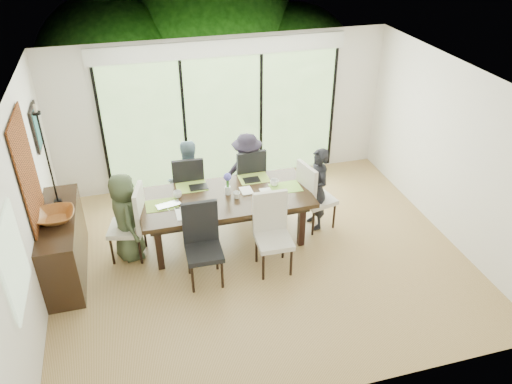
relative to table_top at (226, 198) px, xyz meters
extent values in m
cube|color=olive|center=(0.39, -0.57, -0.78)|extent=(6.00, 5.00, 0.01)
cube|color=white|center=(0.39, -0.57, 1.93)|extent=(6.00, 5.00, 0.01)
cube|color=silver|center=(0.39, 1.94, 0.58)|extent=(6.00, 0.02, 2.70)
cube|color=white|center=(0.39, -3.08, 0.58)|extent=(6.00, 0.02, 2.70)
cube|color=white|center=(-2.62, -0.57, 0.58)|extent=(0.02, 5.00, 2.70)
cube|color=white|center=(3.40, -0.57, 0.58)|extent=(0.02, 5.00, 2.70)
cube|color=#598C3F|center=(0.39, 1.90, 0.43)|extent=(4.20, 0.02, 2.30)
cube|color=white|center=(0.39, 1.89, 1.73)|extent=(4.40, 0.06, 0.28)
cube|color=black|center=(-1.71, 1.89, 0.43)|extent=(0.05, 0.04, 2.30)
cube|color=black|center=(-0.31, 1.89, 0.43)|extent=(0.05, 0.04, 2.30)
cube|color=black|center=(1.09, 1.89, 0.43)|extent=(0.05, 0.04, 2.30)
cube|color=black|center=(2.49, 1.89, 0.43)|extent=(0.05, 0.04, 2.30)
cube|color=#8CAD7F|center=(-2.58, -1.77, 0.73)|extent=(0.02, 0.90, 1.00)
cube|color=brown|center=(0.39, 2.83, -0.82)|extent=(6.00, 1.80, 0.10)
cube|color=brown|center=(0.39, 3.63, -0.22)|extent=(6.00, 0.08, 0.06)
sphere|color=#14380F|center=(-1.41, 4.63, 0.67)|extent=(3.20, 3.20, 3.20)
sphere|color=#14380F|center=(0.79, 5.23, 1.03)|extent=(4.00, 4.00, 4.00)
sphere|color=#14380F|center=(2.59, 4.43, 0.49)|extent=(2.80, 2.80, 2.80)
sphere|color=#14380F|center=(-0.21, 5.93, 0.85)|extent=(3.60, 3.60, 3.60)
cube|color=black|center=(0.00, 0.00, 0.00)|extent=(2.57, 1.18, 0.06)
cube|color=black|center=(0.00, 0.00, -0.10)|extent=(2.36, 0.97, 0.11)
cube|color=black|center=(-1.08, -0.43, -0.40)|extent=(0.10, 0.10, 0.74)
cube|color=black|center=(1.08, -0.43, -0.40)|extent=(0.10, 0.10, 0.74)
cube|color=black|center=(-1.08, 0.43, -0.40)|extent=(0.10, 0.10, 0.74)
cube|color=black|center=(1.08, 0.43, -0.40)|extent=(0.10, 0.10, 0.74)
imported|color=#404F34|center=(-1.48, 0.00, -0.08)|extent=(0.48, 0.69, 1.38)
imported|color=black|center=(1.48, 0.00, -0.08)|extent=(0.45, 0.67, 1.38)
imported|color=slate|center=(-0.45, 0.83, -0.08)|extent=(0.72, 0.55, 1.38)
imported|color=black|center=(0.55, 0.83, -0.08)|extent=(0.72, 0.54, 1.38)
cube|color=olive|center=(-0.95, 0.00, 0.04)|extent=(0.47, 0.34, 0.01)
cube|color=#85BB43|center=(0.95, 0.00, 0.04)|extent=(0.47, 0.34, 0.01)
cube|color=#9BC345|center=(-0.45, 0.40, 0.04)|extent=(0.47, 0.34, 0.01)
cube|color=#88A73B|center=(0.55, 0.40, 0.04)|extent=(0.47, 0.34, 0.01)
cube|color=white|center=(-0.55, -0.30, 0.04)|extent=(0.47, 0.34, 0.01)
cube|color=black|center=(-0.35, 0.35, 0.05)|extent=(0.28, 0.19, 0.01)
cube|color=black|center=(0.50, 0.35, 0.04)|extent=(0.26, 0.18, 0.01)
cube|color=white|center=(0.70, -0.05, 0.03)|extent=(0.32, 0.24, 0.00)
cube|color=white|center=(-0.55, -0.30, 0.05)|extent=(0.28, 0.28, 0.03)
cube|color=orange|center=(-0.55, -0.30, 0.07)|extent=(0.21, 0.21, 0.02)
cylinder|color=silver|center=(0.05, 0.05, 0.10)|extent=(0.09, 0.09, 0.13)
cylinder|color=#337226|center=(0.05, 0.05, 0.23)|extent=(0.04, 0.04, 0.17)
sphere|color=#5551CA|center=(0.05, 0.05, 0.33)|extent=(0.12, 0.12, 0.12)
imported|color=silver|center=(-0.85, -0.10, 0.05)|extent=(0.39, 0.30, 0.03)
imported|color=white|center=(-0.70, 0.15, 0.08)|extent=(0.18, 0.18, 0.10)
imported|color=white|center=(0.15, -0.10, 0.08)|extent=(0.12, 0.12, 0.10)
imported|color=white|center=(0.80, 0.10, 0.08)|extent=(0.17, 0.17, 0.10)
imported|color=white|center=(0.25, 0.05, 0.04)|extent=(0.18, 0.25, 0.02)
cube|color=black|center=(-2.37, -0.15, -0.29)|extent=(0.48, 1.71, 0.96)
imported|color=brown|center=(-2.37, -0.25, 0.25)|extent=(0.51, 0.51, 0.12)
cylinder|color=black|center=(-2.37, 0.20, 0.21)|extent=(0.11, 0.11, 0.04)
cylinder|color=black|center=(-2.37, 0.20, 0.88)|extent=(0.03, 0.03, 1.33)
cylinder|color=black|center=(-2.37, 0.20, 1.54)|extent=(0.11, 0.11, 0.03)
cylinder|color=silver|center=(-2.37, 0.20, 1.61)|extent=(0.04, 0.04, 0.11)
cube|color=#903D15|center=(-2.58, -0.17, 0.93)|extent=(0.02, 1.00, 1.50)
cube|color=black|center=(-2.58, 1.13, 0.98)|extent=(0.03, 0.55, 0.65)
cube|color=#184D4D|center=(-2.56, 1.13, 0.98)|extent=(0.01, 0.45, 0.55)
camera|label=1|loc=(-1.24, -6.27, 3.98)|focal=35.00mm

